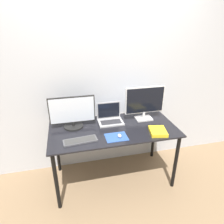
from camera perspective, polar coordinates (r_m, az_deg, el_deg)
name	(u,v)px	position (r m, az deg, el deg)	size (l,w,h in m)	color
ground_plane	(120,199)	(2.63, 2.43, -23.54)	(12.00, 12.00, 0.00)	#8C7051
wall_back	(105,80)	(2.63, -1.90, 9.14)	(7.00, 0.05, 2.50)	silver
desk	(113,135)	(2.47, 0.36, -6.48)	(1.52, 0.75, 0.77)	black
monitor_left	(72,113)	(2.41, -11.25, -0.25)	(0.54, 0.23, 0.39)	black
monitor_right	(145,102)	(2.57, 9.32, 2.76)	(0.51, 0.15, 0.44)	silver
laptop	(110,117)	(2.55, -0.69, -1.46)	(0.31, 0.23, 0.24)	#ADADB2
keyboard	(80,141)	(2.19, -9.06, -8.05)	(0.37, 0.16, 0.02)	#4C4C51
mousepad	(116,137)	(2.24, 1.24, -7.16)	(0.24, 0.20, 0.00)	#2D519E
mouse	(120,136)	(2.23, 2.18, -6.78)	(0.04, 0.06, 0.03)	silver
book	(158,131)	(2.37, 12.97, -5.40)	(0.23, 0.26, 0.04)	yellow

